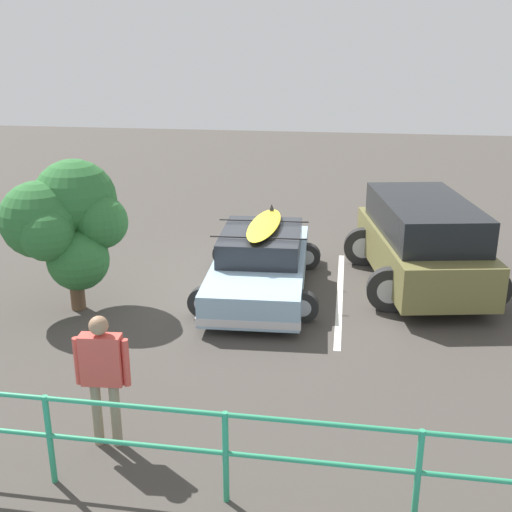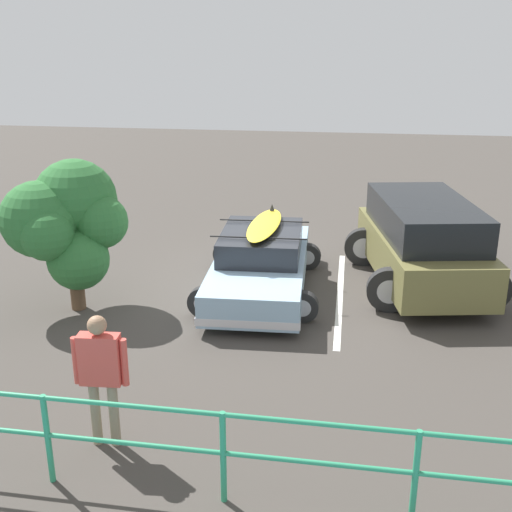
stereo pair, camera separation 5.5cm
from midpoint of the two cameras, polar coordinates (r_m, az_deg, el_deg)
name	(u,v)px [view 2 (the right image)]	position (r m, az deg, el deg)	size (l,w,h in m)	color
ground_plane	(252,288)	(13.14, -0.21, -2.88)	(44.00, 44.00, 0.02)	#423D38
parking_stripe	(340,295)	(12.89, 7.59, -3.46)	(4.80, 0.12, 0.00)	silver
sedan_car	(261,263)	(12.83, 0.54, -0.61)	(2.49, 4.49, 1.50)	#8CADC6
suv_car	(422,242)	(13.42, 14.67, 1.23)	(3.13, 4.56, 1.80)	brown
person_bystander	(101,369)	(8.14, -13.44, -9.75)	(0.69, 0.24, 1.77)	gray
railing_fence	(133,433)	(7.45, -10.71, -15.21)	(10.26, 0.25, 1.14)	#2D9366
bush_near_left	(63,219)	(12.19, -16.62, 3.17)	(2.23, 2.14, 2.77)	brown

